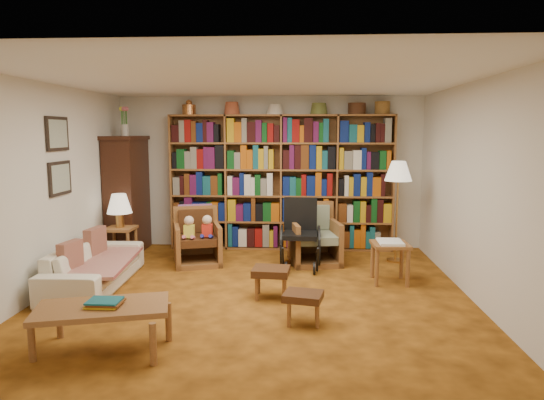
# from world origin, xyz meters

# --- Properties ---
(floor) EXTENTS (5.00, 5.00, 0.00)m
(floor) POSITION_xyz_m (0.00, 0.00, 0.00)
(floor) COLOR #B3671B
(floor) RESTS_ON ground
(ceiling) EXTENTS (5.00, 5.00, 0.00)m
(ceiling) POSITION_xyz_m (0.00, 0.00, 2.50)
(ceiling) COLOR white
(ceiling) RESTS_ON wall_back
(wall_back) EXTENTS (5.00, 0.00, 5.00)m
(wall_back) POSITION_xyz_m (0.00, 2.50, 1.25)
(wall_back) COLOR silver
(wall_back) RESTS_ON floor
(wall_front) EXTENTS (5.00, 0.00, 5.00)m
(wall_front) POSITION_xyz_m (0.00, -2.50, 1.25)
(wall_front) COLOR silver
(wall_front) RESTS_ON floor
(wall_left) EXTENTS (0.00, 5.00, 5.00)m
(wall_left) POSITION_xyz_m (-2.50, 0.00, 1.25)
(wall_left) COLOR silver
(wall_left) RESTS_ON floor
(wall_right) EXTENTS (0.00, 5.00, 5.00)m
(wall_right) POSITION_xyz_m (2.50, 0.00, 1.25)
(wall_right) COLOR silver
(wall_right) RESTS_ON floor
(bookshelf) EXTENTS (3.60, 0.30, 2.42)m
(bookshelf) POSITION_xyz_m (0.20, 2.33, 1.17)
(bookshelf) COLOR #98572F
(bookshelf) RESTS_ON floor
(curio_cabinet) EXTENTS (0.50, 0.95, 2.40)m
(curio_cabinet) POSITION_xyz_m (-2.25, 2.00, 0.95)
(curio_cabinet) COLOR #37190F
(curio_cabinet) RESTS_ON floor
(framed_pictures) EXTENTS (0.03, 0.52, 0.97)m
(framed_pictures) POSITION_xyz_m (-2.48, 0.30, 1.62)
(framed_pictures) COLOR black
(framed_pictures) RESTS_ON wall_left
(sofa) EXTENTS (1.85, 0.78, 0.53)m
(sofa) POSITION_xyz_m (-2.05, 0.20, 0.27)
(sofa) COLOR #F1E7CC
(sofa) RESTS_ON floor
(sofa_throw) EXTENTS (0.93, 1.53, 0.04)m
(sofa_throw) POSITION_xyz_m (-2.00, 0.20, 0.30)
(sofa_throw) COLOR beige
(sofa_throw) RESTS_ON sofa
(cushion_left) EXTENTS (0.16, 0.39, 0.38)m
(cushion_left) POSITION_xyz_m (-2.18, 0.55, 0.45)
(cushion_left) COLOR maroon
(cushion_left) RESTS_ON sofa
(cushion_right) EXTENTS (0.17, 0.37, 0.36)m
(cushion_right) POSITION_xyz_m (-2.18, -0.15, 0.45)
(cushion_right) COLOR maroon
(cushion_right) RESTS_ON sofa
(side_table_lamp) EXTENTS (0.43, 0.43, 0.52)m
(side_table_lamp) POSITION_xyz_m (-2.15, 1.37, 0.39)
(side_table_lamp) COLOR #98572F
(side_table_lamp) RESTS_ON floor
(table_lamp) EXTENTS (0.37, 0.37, 0.50)m
(table_lamp) POSITION_xyz_m (-2.15, 1.37, 0.86)
(table_lamp) COLOR #B57F3A
(table_lamp) RESTS_ON side_table_lamp
(armchair_leather) EXTENTS (0.85, 0.86, 0.84)m
(armchair_leather) POSITION_xyz_m (-0.98, 1.39, 0.34)
(armchair_leather) COLOR #98572F
(armchair_leather) RESTS_ON floor
(armchair_sage) EXTENTS (0.83, 0.85, 0.87)m
(armchair_sage) POSITION_xyz_m (0.73, 1.55, 0.33)
(armchair_sage) COLOR #98572F
(armchair_sage) RESTS_ON floor
(wheelchair) EXTENTS (0.56, 0.79, 0.98)m
(wheelchair) POSITION_xyz_m (0.52, 1.25, 0.45)
(wheelchair) COLOR black
(wheelchair) RESTS_ON floor
(floor_lamp) EXTENTS (0.40, 0.40, 1.50)m
(floor_lamp) POSITION_xyz_m (1.94, 1.62, 1.29)
(floor_lamp) COLOR #B57F3A
(floor_lamp) RESTS_ON floor
(side_table_papers) EXTENTS (0.48, 0.48, 0.55)m
(side_table_papers) POSITION_xyz_m (1.67, 0.58, 0.43)
(side_table_papers) COLOR #98572F
(side_table_papers) RESTS_ON floor
(footstool_a) EXTENTS (0.45, 0.39, 0.36)m
(footstool_a) POSITION_xyz_m (0.18, -0.09, 0.29)
(footstool_a) COLOR #482B13
(footstool_a) RESTS_ON floor
(footstool_b) EXTENTS (0.43, 0.39, 0.32)m
(footstool_b) POSITION_xyz_m (0.55, -0.84, 0.26)
(footstool_b) COLOR #482B13
(footstool_b) RESTS_ON floor
(coffee_table) EXTENTS (1.23, 0.83, 0.47)m
(coffee_table) POSITION_xyz_m (-1.21, -1.57, 0.37)
(coffee_table) COLOR #98572F
(coffee_table) RESTS_ON floor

